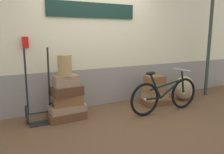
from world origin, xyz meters
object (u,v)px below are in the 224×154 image
Objects in this scene: suitcase_7 at (155,88)px; wicker_basket at (65,65)px; suitcase_6 at (155,95)px; suitcase_2 at (68,100)px; suitcase_4 at (66,81)px; suitcase_1 at (67,108)px; luggage_trolley at (40,107)px; bicycle at (165,95)px; suitcase_8 at (155,80)px; burlap_sack at (184,88)px; suitcase_0 at (66,115)px; suitcase_5 at (156,101)px; suitcase_3 at (67,91)px.

suitcase_7 is 1.27× the size of wicker_basket.
suitcase_2 is at bearing 173.27° from suitcase_6.
suitcase_2 is at bearing 1.24° from suitcase_4.
luggage_trolley reaches higher than suitcase_1.
wicker_basket reaches higher than bicycle.
suitcase_8 is (1.95, -0.02, 0.19)m from suitcase_2.
suitcase_2 is 1.97m from suitcase_6.
burlap_sack is (2.79, -0.06, 0.08)m from suitcase_1.
suitcase_4 is 2.83m from burlap_sack.
suitcase_0 is 2.01m from suitcase_6.
suitcase_8 is 1.15× the size of wicker_basket.
wicker_basket is at bearing -174.19° from suitcase_5.
suitcase_4 is at bearing -174.96° from suitcase_5.
suitcase_0 is at bearing 164.42° from bicycle.
suitcase_3 reaches higher than suitcase_1.
bicycle is at bearing -105.00° from suitcase_8.
suitcase_6 is at bearing 176.54° from burlap_sack.
suitcase_4 is at bearing 179.54° from suitcase_8.
suitcase_7 is 2.07m from wicker_basket.
luggage_trolley is (-2.45, 0.09, 0.08)m from suitcase_6.
suitcase_7 is at bearing -2.65° from luggage_trolley.
suitcase_4 is at bearing -9.04° from luggage_trolley.
wicker_basket is 0.64× the size of burlap_sack.
suitcase_4 is 0.76× the size of burlap_sack.
burlap_sack reaches higher than suitcase_0.
suitcase_8 is (0.01, 0.02, 0.18)m from suitcase_7.
suitcase_1 is at bearing 126.09° from suitcase_4.
bicycle is at bearing -17.08° from suitcase_0.
suitcase_2 is 0.64m from wicker_basket.
suitcase_4 is 0.93× the size of suitcase_7.
suitcase_4 reaches higher than suitcase_2.
suitcase_5 is at bearing -4.63° from suitcase_1.
suitcase_1 is 0.50m from suitcase_4.
suitcase_1 is 1.99m from suitcase_8.
suitcase_1 is 0.15m from suitcase_2.
suitcase_1 is at bearing -8.86° from luggage_trolley.
suitcase_7 reaches higher than suitcase_0.
suitcase_0 is 0.41× the size of bicycle.
bicycle reaches higher than suitcase_8.
suitcase_4 is 0.28m from wicker_basket.
suitcase_0 is at bearing 179.55° from suitcase_8.
suitcase_2 is at bearing 37.80° from wicker_basket.
suitcase_4 is at bearing 164.25° from bicycle.
suitcase_2 is 1.40× the size of wicker_basket.
bicycle is (-0.96, -0.45, 0.06)m from burlap_sack.
suitcase_4 reaches higher than suitcase_7.
suitcase_4 reaches higher than suitcase_3.
suitcase_0 is 1.27× the size of suitcase_6.
wicker_basket is at bearing -128.48° from suitcase_1.
suitcase_4 is 1.98m from suitcase_7.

